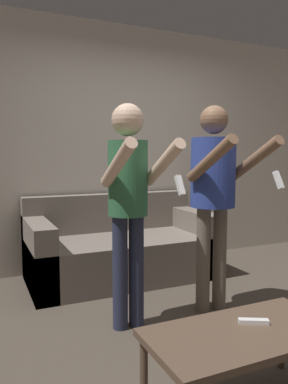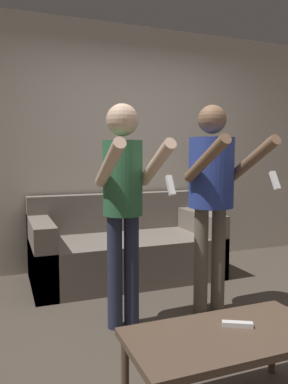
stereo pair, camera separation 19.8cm
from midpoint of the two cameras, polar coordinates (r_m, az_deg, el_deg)
ground_plane at (r=2.92m, az=12.96°, el=-20.03°), size 14.00×14.00×0.00m
wall_back at (r=4.33m, az=-0.81°, el=6.86°), size 6.40×0.06×2.70m
couch at (r=3.92m, az=-1.51°, el=-8.75°), size 1.88×0.92×0.84m
person_standing_left at (r=2.65m, az=-0.99°, el=-0.05°), size 0.40×0.64×1.62m
person_standing_right at (r=2.97m, az=12.23°, el=1.20°), size 0.47×0.72×1.64m
coffee_table at (r=1.99m, az=15.52°, el=-21.14°), size 0.98×0.49×0.41m
remote_on_table at (r=2.04m, az=16.92°, el=-18.76°), size 0.15×0.10×0.02m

